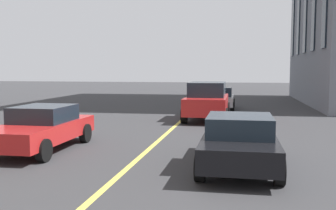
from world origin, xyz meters
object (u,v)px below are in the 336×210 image
Objects in this scene: car_red_mid at (42,127)px; car_silver_trailing at (219,98)px; car_black_parked_b at (239,141)px; car_red_near at (207,100)px.

car_silver_trailing reaches higher than car_red_mid.
car_red_mid is at bearing 159.96° from car_silver_trailing.
car_red_mid is 1.00× the size of car_black_parked_b.
car_red_near reaches higher than car_silver_trailing.
car_silver_trailing reaches higher than car_black_parked_b.
car_red_mid is at bearing 151.18° from car_red_near.
car_red_near is (-5.11, 0.34, 0.27)m from car_silver_trailing.
car_silver_trailing is at bearing -20.04° from car_red_mid.
car_black_parked_b is at bearing -170.37° from car_red_near.
car_black_parked_b is 1.13× the size of car_silver_trailing.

